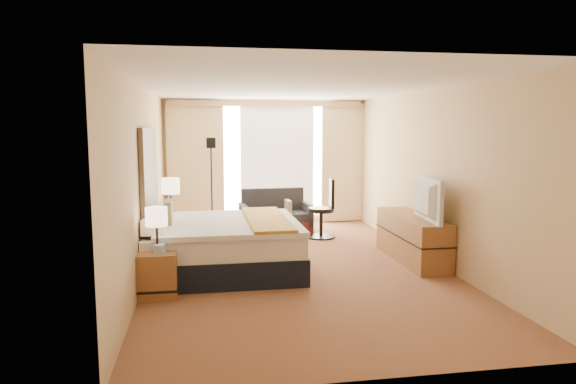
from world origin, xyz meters
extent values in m
cube|color=#541819|center=(0.00, 0.00, 0.00)|extent=(4.20, 7.00, 0.02)
cube|color=white|center=(0.00, 0.00, 2.60)|extent=(4.20, 7.00, 0.02)
cube|color=tan|center=(0.00, 3.50, 1.30)|extent=(4.20, 0.02, 2.60)
cube|color=tan|center=(0.00, -3.50, 1.30)|extent=(4.20, 0.02, 2.60)
cube|color=tan|center=(-2.10, 0.00, 1.30)|extent=(0.02, 7.00, 2.60)
cube|color=tan|center=(2.10, 0.00, 1.30)|extent=(0.02, 7.00, 2.60)
cube|color=black|center=(-2.06, 0.20, 1.28)|extent=(0.06, 1.85, 1.50)
cube|color=olive|center=(-1.87, -1.05, 0.28)|extent=(0.45, 0.52, 0.55)
cube|color=olive|center=(-1.87, 1.45, 0.28)|extent=(0.45, 0.52, 0.55)
cube|color=olive|center=(1.83, 0.00, 0.35)|extent=(0.50, 1.80, 0.70)
cube|color=silver|center=(0.25, 3.47, 1.32)|extent=(2.30, 0.02, 2.30)
cube|color=beige|center=(-1.45, 3.38, 1.27)|extent=(1.15, 0.09, 2.50)
cube|color=beige|center=(1.65, 3.38, 1.27)|extent=(0.90, 0.09, 2.50)
cube|color=white|center=(0.25, 3.43, 1.27)|extent=(1.55, 0.04, 2.50)
cube|color=tan|center=(0.00, 3.34, 2.52)|extent=(4.00, 0.16, 0.12)
cube|color=black|center=(-1.05, -0.10, 0.18)|extent=(2.13, 1.92, 0.35)
cube|color=white|center=(-1.05, -0.10, 0.51)|extent=(2.08, 1.87, 0.30)
cube|color=white|center=(-0.97, -0.10, 0.68)|extent=(1.94, 1.94, 0.07)
cube|color=gold|center=(-0.42, -0.10, 0.73)|extent=(0.56, 1.94, 0.04)
cube|color=white|center=(-1.93, -0.57, 0.81)|extent=(0.28, 0.79, 0.18)
cube|color=white|center=(-1.93, 0.36, 0.81)|extent=(0.28, 0.79, 0.18)
cube|color=beige|center=(-1.79, -0.10, 0.85)|extent=(0.10, 0.43, 0.36)
cube|color=#5B1F1A|center=(0.07, 2.45, 0.12)|extent=(1.39, 0.81, 0.24)
cube|color=#29282D|center=(0.07, 2.40, 0.32)|extent=(1.28, 0.66, 0.15)
cube|color=#29282D|center=(0.05, 2.74, 0.57)|extent=(1.25, 0.22, 0.53)
cube|color=#29282D|center=(-0.55, 2.41, 0.34)|extent=(0.15, 0.72, 0.43)
cube|color=#29282D|center=(0.69, 2.49, 0.34)|extent=(0.15, 0.72, 0.43)
cube|color=beige|center=(0.31, 2.42, 0.48)|extent=(0.10, 0.34, 0.31)
cube|color=black|center=(-1.15, 2.30, 0.01)|extent=(0.23, 0.23, 0.03)
cylinder|color=black|center=(-1.15, 2.30, 0.85)|extent=(0.03, 0.03, 1.64)
cube|color=black|center=(-1.15, 2.30, 1.75)|extent=(0.17, 0.17, 0.19)
cylinder|color=black|center=(0.83, 1.84, 0.02)|extent=(0.53, 0.53, 0.03)
cylinder|color=black|center=(0.83, 1.84, 0.28)|extent=(0.06, 0.06, 0.48)
cylinder|color=black|center=(0.83, 1.84, 0.52)|extent=(0.47, 0.47, 0.07)
cube|color=black|center=(1.02, 1.81, 0.83)|extent=(0.11, 0.43, 0.53)
cube|color=black|center=(-1.87, -1.10, 0.57)|extent=(0.09, 0.09, 0.04)
cylinder|color=black|center=(-1.87, -1.10, 0.75)|extent=(0.03, 0.03, 0.32)
cylinder|color=#FADEBB|center=(-1.87, -1.10, 0.98)|extent=(0.26, 0.26, 0.22)
cube|color=black|center=(-1.85, 1.45, 0.57)|extent=(0.11, 0.11, 0.04)
cylinder|color=black|center=(-1.85, 1.45, 0.78)|extent=(0.03, 0.03, 0.38)
cylinder|color=#FADEBB|center=(-1.85, 1.45, 1.06)|extent=(0.30, 0.30, 0.26)
cube|color=#98B7EC|center=(-1.84, -1.15, 0.60)|extent=(0.15, 0.15, 0.10)
cube|color=black|center=(-1.85, 1.55, 0.58)|extent=(0.19, 0.17, 0.06)
imported|color=black|center=(1.78, -0.37, 1.01)|extent=(0.25, 1.10, 0.63)
camera|label=1|loc=(-1.32, -7.27, 2.04)|focal=32.00mm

